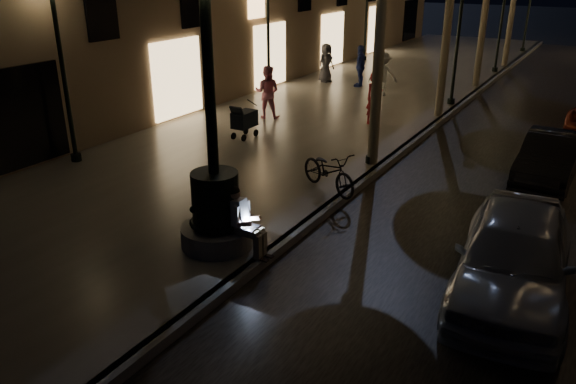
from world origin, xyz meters
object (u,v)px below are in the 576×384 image
Objects in this scene: lamp_left_a at (60,49)px; lamp_left_c at (367,3)px; lamp_curb_c at (503,8)px; pedestrian_blue at (360,66)px; car_second at (550,157)px; pedestrian_pink at (267,92)px; fountain_lamppost at (215,197)px; pedestrian_red at (374,98)px; pedestrian_dark at (326,63)px; bicycle at (329,171)px; lamp_curb_b at (460,23)px; stroller at (244,119)px; pedestrian_white at (383,74)px; car_front at (514,256)px; lamp_left_b at (268,18)px; lamp_curb_a at (377,50)px; seated_man_laptop at (242,219)px.

lamp_left_c is (0.00, 20.00, 0.00)m from lamp_left_a.
lamp_curb_c is 1.00× the size of lamp_left_a.
car_second is at bearing 41.55° from pedestrian_blue.
lamp_left_a is at bearing 53.90° from pedestrian_pink.
lamp_curb_c is (0.70, 22.00, 2.02)m from fountain_lamppost.
lamp_left_c is 13.57m from pedestrian_red.
pedestrian_blue is 1.78m from pedestrian_dark.
bicycle is at bearing 12.76° from pedestrian_blue.
pedestrian_dark is (-1.77, 0.18, -0.04)m from pedestrian_blue.
car_second is at bearing -107.61° from pedestrian_dark.
bicycle is at bearing -90.31° from lamp_curb_c.
lamp_curb_b is at bearing 13.83° from pedestrian_red.
lamp_left_c is at bearing -99.84° from pedestrian_pink.
stroller is 0.69× the size of pedestrian_red.
lamp_left_a is 2.74× the size of pedestrian_white.
lamp_left_c is at bearing 114.10° from car_front.
lamp_left_b is at bearing 65.69° from bicycle.
car_front is 2.55× the size of pedestrian_white.
car_front is (4.50, -4.66, -2.47)m from lamp_curb_a.
lamp_left_c reaches higher than seated_man_laptop.
fountain_lamppost reaches higher than bicycle.
pedestrian_pink reaches higher than car_second.
lamp_left_c is at bearing 90.00° from lamp_left_a.
pedestrian_pink reaches higher than pedestrian_red.
lamp_curb_c is 4.06× the size of stroller.
car_front is at bearing 123.91° from pedestrian_pink.
pedestrian_pink is 0.95× the size of bicycle.
lamp_curb_a reaches higher than pedestrian_pink.
lamp_curb_b is 1.29× the size of car_second.
lamp_left_b is at bearing 7.10° from pedestrian_white.
lamp_left_b is 4.71m from pedestrian_blue.
lamp_left_c is 18.50m from car_second.
lamp_left_a is at bearing 164.08° from seated_man_laptop.
car_second is (4.39, 7.67, -0.29)m from seated_man_laptop.
lamp_curb_c is (0.00, 16.00, 0.00)m from lamp_curb_a.
lamp_curb_a reaches higher than pedestrian_blue.
stroller is (2.78, -5.83, -2.44)m from lamp_left_b.
lamp_curb_b is at bearing 67.18° from pedestrian_blue.
fountain_lamppost reaches higher than car_second.
lamp_curb_b is at bearing -48.41° from lamp_left_c.
car_second is (5.00, 7.67, -0.60)m from fountain_lamppost.
lamp_curb_b reaches higher than pedestrian_white.
lamp_curb_c is 12.46m from pedestrian_red.
lamp_left_c is 7.63m from pedestrian_blue.
lamp_left_c reaches higher than car_front.
pedestrian_white is (-1.34, 4.15, 0.02)m from pedestrian_red.
car_front is (8.82, -4.84, -0.03)m from stroller.
pedestrian_white is at bearing -130.71° from pedestrian_pink.
lamp_left_a is at bearing -109.54° from lamp_curb_c.
pedestrian_red is 1.00× the size of pedestrian_dark.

